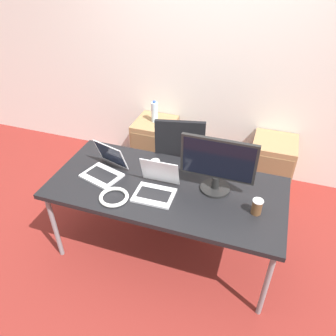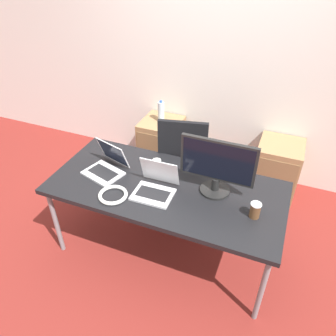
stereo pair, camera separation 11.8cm
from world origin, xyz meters
name	(u,v)px [view 1 (the left image)]	position (x,y,z in m)	size (l,w,h in m)	color
ground_plane	(167,247)	(0.00, 0.00, 0.00)	(14.00, 14.00, 0.00)	maroon
wall_back	(212,59)	(0.00, 1.47, 1.30)	(10.00, 0.05, 2.60)	silver
desk	(166,190)	(0.00, 0.00, 0.69)	(1.87, 0.86, 0.73)	black
office_chair	(180,171)	(-0.08, 0.67, 0.39)	(0.57, 0.61, 1.06)	#232326
cabinet_left	(155,144)	(-0.55, 1.20, 0.31)	(0.45, 0.46, 0.61)	#99754C
cabinet_right	(271,165)	(0.79, 1.20, 0.31)	(0.45, 0.46, 0.61)	#99754C
water_bottle	(155,112)	(-0.55, 1.20, 0.73)	(0.07, 0.07, 0.25)	silver
laptop_left	(105,168)	(-0.54, 0.00, 0.78)	(0.36, 0.38, 0.24)	silver
laptop_right	(156,187)	(-0.05, -0.09, 0.78)	(0.31, 0.30, 0.25)	silver
monitor	(218,165)	(0.37, 0.09, 0.97)	(0.57, 0.23, 0.45)	black
coffee_cup_white	(156,165)	(-0.16, 0.19, 0.78)	(0.07, 0.07, 0.09)	white
coffee_cup_brown	(257,207)	(0.71, -0.08, 0.79)	(0.08, 0.08, 0.12)	brown
cable_coil	(114,197)	(-0.33, -0.27, 0.75)	(0.23, 0.23, 0.03)	white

